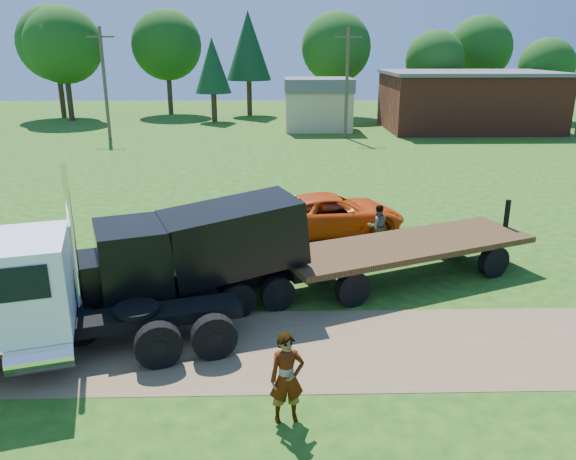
{
  "coord_description": "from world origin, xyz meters",
  "views": [
    {
      "loc": [
        -0.07,
        -12.96,
        7.51
      ],
      "look_at": [
        0.37,
        4.99,
        1.6
      ],
      "focal_mm": 35.0,
      "sensor_mm": 36.0,
      "label": 1
    }
  ],
  "objects_px": {
    "black_dump_truck": "(188,253)",
    "spectator_a": "(287,378)",
    "flatbed_trailer": "(407,251)",
    "white_semi_tractor": "(28,302)",
    "orange_pickup": "(332,214)"
  },
  "relations": [
    {
      "from": "orange_pickup",
      "to": "flatbed_trailer",
      "type": "distance_m",
      "value": 5.24
    },
    {
      "from": "black_dump_truck",
      "to": "flatbed_trailer",
      "type": "distance_m",
      "value": 7.35
    },
    {
      "from": "white_semi_tractor",
      "to": "spectator_a",
      "type": "xyz_separation_m",
      "value": [
        6.17,
        -2.41,
        -0.65
      ]
    },
    {
      "from": "white_semi_tractor",
      "to": "black_dump_truck",
      "type": "height_order",
      "value": "white_semi_tractor"
    },
    {
      "from": "white_semi_tractor",
      "to": "spectator_a",
      "type": "distance_m",
      "value": 6.66
    },
    {
      "from": "white_semi_tractor",
      "to": "flatbed_trailer",
      "type": "bearing_deg",
      "value": 10.46
    },
    {
      "from": "flatbed_trailer",
      "to": "spectator_a",
      "type": "xyz_separation_m",
      "value": [
        -4.2,
        -7.56,
        0.03
      ]
    },
    {
      "from": "white_semi_tractor",
      "to": "spectator_a",
      "type": "relative_size",
      "value": 4.08
    },
    {
      "from": "black_dump_truck",
      "to": "spectator_a",
      "type": "relative_size",
      "value": 3.8
    },
    {
      "from": "flatbed_trailer",
      "to": "black_dump_truck",
      "type": "bearing_deg",
      "value": 175.25
    },
    {
      "from": "orange_pickup",
      "to": "spectator_a",
      "type": "height_order",
      "value": "spectator_a"
    },
    {
      "from": "white_semi_tractor",
      "to": "flatbed_trailer",
      "type": "relative_size",
      "value": 0.89
    },
    {
      "from": "orange_pickup",
      "to": "spectator_a",
      "type": "bearing_deg",
      "value": 157.96
    },
    {
      "from": "black_dump_truck",
      "to": "spectator_a",
      "type": "height_order",
      "value": "black_dump_truck"
    },
    {
      "from": "spectator_a",
      "to": "white_semi_tractor",
      "type": "bearing_deg",
      "value": 148.26
    }
  ]
}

